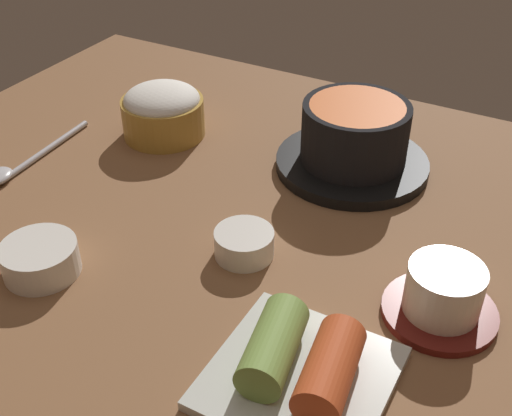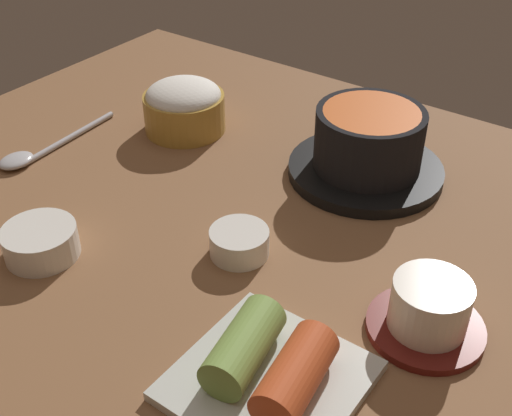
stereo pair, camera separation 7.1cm
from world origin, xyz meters
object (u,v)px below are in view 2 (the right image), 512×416
(banchan_cup_center, at_px, (239,242))
(tea_cup_with_saucer, at_px, (429,310))
(kimchi_plate, at_px, (269,369))
(stone_pot, at_px, (368,147))
(spoon, at_px, (35,153))
(side_bowl_near, at_px, (40,241))
(rice_bowl, at_px, (184,106))

(banchan_cup_center, bearing_deg, tea_cup_with_saucer, 2.91)
(tea_cup_with_saucer, relative_size, kimchi_plate, 0.74)
(banchan_cup_center, xyz_separation_m, kimchi_plate, (0.13, -0.12, 0.00))
(kimchi_plate, bearing_deg, stone_pot, 104.83)
(banchan_cup_center, distance_m, kimchi_plate, 0.18)
(tea_cup_with_saucer, relative_size, spoon, 0.57)
(banchan_cup_center, bearing_deg, side_bowl_near, -143.60)
(tea_cup_with_saucer, distance_m, kimchi_plate, 0.16)
(stone_pot, distance_m, banchan_cup_center, 0.22)
(tea_cup_with_saucer, xyz_separation_m, banchan_cup_center, (-0.21, -0.01, -0.01))
(stone_pot, height_order, side_bowl_near, stone_pot)
(tea_cup_with_saucer, bearing_deg, rice_bowl, 159.28)
(kimchi_plate, xyz_separation_m, side_bowl_near, (-0.29, 0.00, -0.00))
(tea_cup_with_saucer, bearing_deg, side_bowl_near, -160.28)
(banchan_cup_center, relative_size, kimchi_plate, 0.43)
(rice_bowl, height_order, spoon, rice_bowl)
(rice_bowl, height_order, tea_cup_with_saucer, rice_bowl)
(side_bowl_near, relative_size, spoon, 0.41)
(tea_cup_with_saucer, xyz_separation_m, spoon, (-0.54, -0.01, -0.02))
(rice_bowl, distance_m, spoon, 0.21)
(tea_cup_with_saucer, height_order, spoon, tea_cup_with_saucer)
(tea_cup_with_saucer, height_order, kimchi_plate, tea_cup_with_saucer)
(stone_pot, bearing_deg, banchan_cup_center, -99.17)
(spoon, bearing_deg, banchan_cup_center, -0.30)
(stone_pot, distance_m, spoon, 0.43)
(rice_bowl, relative_size, side_bowl_near, 1.43)
(stone_pot, relative_size, side_bowl_near, 2.47)
(banchan_cup_center, height_order, spoon, banchan_cup_center)
(banchan_cup_center, bearing_deg, rice_bowl, 142.41)
(tea_cup_with_saucer, bearing_deg, kimchi_plate, -120.99)
(rice_bowl, relative_size, spoon, 0.59)
(stone_pot, relative_size, rice_bowl, 1.72)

